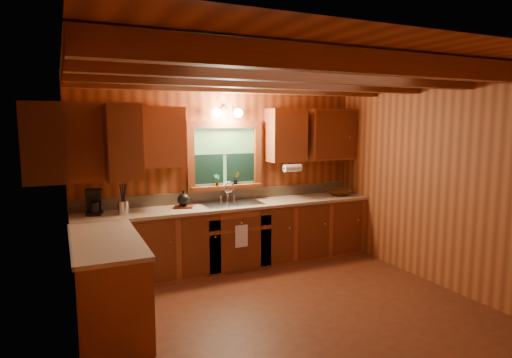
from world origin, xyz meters
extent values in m
plane|color=#562815|center=(0.00, 0.00, 0.00)|extent=(4.20, 4.20, 0.00)
plane|color=brown|center=(0.00, 0.00, 2.60)|extent=(4.20, 4.20, 0.00)
plane|color=brown|center=(0.00, 1.90, 1.30)|extent=(4.20, 0.00, 4.20)
plane|color=brown|center=(0.00, -1.90, 1.30)|extent=(4.20, 0.00, 4.20)
plane|color=brown|center=(-2.10, 0.00, 1.30)|extent=(0.00, 3.80, 3.80)
plane|color=brown|center=(2.10, 0.00, 1.30)|extent=(0.00, 3.80, 3.80)
cube|color=brown|center=(0.00, -1.20, 2.49)|extent=(4.20, 0.14, 0.18)
cube|color=brown|center=(0.00, -0.40, 2.49)|extent=(4.20, 0.14, 0.18)
cube|color=brown|center=(0.00, 0.40, 2.49)|extent=(4.20, 0.14, 0.18)
cube|color=brown|center=(0.00, 1.20, 2.49)|extent=(4.20, 0.14, 0.18)
cube|color=brown|center=(0.00, 1.59, 0.43)|extent=(4.20, 0.62, 0.86)
cube|color=brown|center=(-1.79, 0.48, 0.43)|extent=(0.62, 1.60, 0.86)
cube|color=tan|center=(0.00, 1.59, 0.88)|extent=(4.20, 0.66, 0.04)
cube|color=tan|center=(-1.78, 0.48, 0.88)|extent=(0.64, 1.60, 0.04)
cube|color=tan|center=(0.00, 1.89, 0.98)|extent=(4.20, 0.02, 0.16)
cube|color=white|center=(-1.47, 0.68, 0.43)|extent=(0.02, 0.60, 0.80)
cube|color=brown|center=(-1.70, 1.73, 1.84)|extent=(0.78, 0.34, 0.78)
cube|color=brown|center=(-0.92, 1.73, 1.84)|extent=(0.55, 0.34, 0.78)
cube|color=brown|center=(0.92, 1.73, 1.84)|extent=(0.55, 0.34, 0.78)
cube|color=brown|center=(1.70, 1.73, 1.84)|extent=(0.78, 0.34, 0.78)
cube|color=brown|center=(-1.93, 0.68, 1.84)|extent=(0.34, 1.10, 0.78)
cube|color=brown|center=(0.00, 1.86, 2.00)|extent=(1.12, 0.08, 0.10)
cube|color=brown|center=(0.00, 1.86, 1.10)|extent=(1.12, 0.08, 0.10)
cube|color=brown|center=(-0.51, 1.86, 1.55)|extent=(0.10, 0.08, 0.80)
cube|color=brown|center=(0.51, 1.86, 1.55)|extent=(0.10, 0.08, 0.80)
cube|color=#427430|center=(0.00, 1.90, 1.55)|extent=(0.92, 0.01, 0.80)
cube|color=black|center=(-0.24, 1.87, 1.37)|extent=(0.42, 0.02, 0.42)
cube|color=black|center=(0.24, 1.87, 1.37)|extent=(0.42, 0.02, 0.42)
cylinder|color=black|center=(0.00, 1.87, 1.57)|extent=(0.92, 0.01, 0.01)
cube|color=brown|center=(0.00, 1.82, 1.12)|extent=(1.06, 0.14, 0.04)
cylinder|color=black|center=(0.00, 1.86, 2.23)|extent=(0.08, 0.03, 0.08)
cylinder|color=black|center=(-0.10, 1.80, 2.23)|extent=(0.09, 0.17, 0.08)
cylinder|color=black|center=(0.10, 1.80, 2.23)|extent=(0.09, 0.17, 0.08)
sphere|color=#FFE0A5|center=(-0.16, 1.74, 2.16)|extent=(0.13, 0.13, 0.13)
sphere|color=#FFE0A5|center=(0.16, 1.74, 2.16)|extent=(0.13, 0.13, 0.13)
cylinder|color=white|center=(0.92, 1.53, 1.37)|extent=(0.27, 0.11, 0.11)
cube|color=white|center=(0.00, 1.26, 0.52)|extent=(0.18, 0.01, 0.30)
cube|color=silver|center=(0.00, 1.60, 0.91)|extent=(0.82, 0.48, 0.02)
cube|color=#262628|center=(-0.19, 1.60, 0.84)|extent=(0.34, 0.40, 0.14)
cube|color=#262628|center=(0.19, 1.60, 0.84)|extent=(0.34, 0.40, 0.14)
cylinder|color=silver|center=(0.00, 1.78, 1.01)|extent=(0.04, 0.04, 0.22)
torus|color=silver|center=(0.00, 1.72, 1.12)|extent=(0.16, 0.02, 0.16)
cube|color=black|center=(-1.80, 1.67, 0.91)|extent=(0.18, 0.22, 0.03)
cube|color=black|center=(-1.80, 1.74, 1.07)|extent=(0.18, 0.08, 0.30)
cube|color=black|center=(-1.80, 1.65, 1.20)|extent=(0.18, 0.20, 0.04)
cylinder|color=black|center=(-1.80, 1.64, 1.00)|extent=(0.11, 0.11, 0.13)
cylinder|color=silver|center=(-1.47, 1.55, 0.98)|extent=(0.13, 0.13, 0.17)
cylinder|color=black|center=(-1.49, 1.54, 1.16)|extent=(0.03, 0.04, 0.25)
cylinder|color=black|center=(-1.47, 1.55, 1.16)|extent=(0.01, 0.01, 0.24)
cylinder|color=black|center=(-1.45, 1.56, 1.16)|extent=(0.03, 0.04, 0.25)
cylinder|color=black|center=(-1.44, 1.57, 1.16)|extent=(0.05, 0.06, 0.24)
cube|color=#5C2813|center=(-0.68, 1.63, 0.91)|extent=(0.30, 0.26, 0.02)
sphere|color=black|center=(-0.68, 1.63, 1.01)|extent=(0.17, 0.17, 0.17)
cylinder|color=black|center=(-0.68, 1.63, 1.11)|extent=(0.03, 0.03, 0.04)
imported|color=#48230C|center=(1.77, 1.55, 0.94)|extent=(0.44, 0.44, 0.09)
imported|color=#5C2813|center=(-0.15, 1.80, 1.22)|extent=(0.09, 0.06, 0.17)
imported|color=#5C2813|center=(0.15, 1.82, 1.23)|extent=(0.10, 0.08, 0.18)
camera|label=1|loc=(-2.16, -3.89, 2.05)|focal=30.10mm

